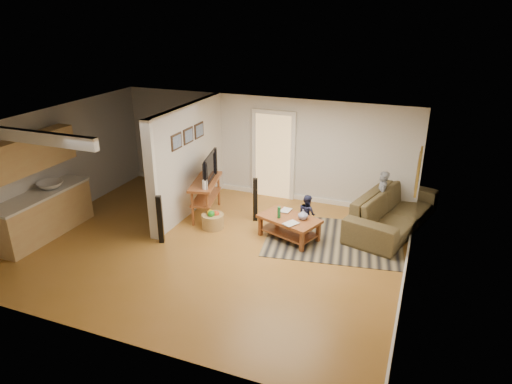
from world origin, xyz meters
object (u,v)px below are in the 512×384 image
at_px(sofa, 391,227).
at_px(coffee_table, 290,222).
at_px(toy_basket, 213,220).
at_px(speaker_left, 160,220).
at_px(child, 378,222).
at_px(toddler, 306,231).
at_px(tv_console, 206,184).
at_px(speaker_right, 255,200).

height_order(sofa, coffee_table, coffee_table).
bearing_deg(toy_basket, speaker_left, -124.99).
relative_size(coffee_table, toy_basket, 2.88).
height_order(toy_basket, child, child).
xyz_separation_m(sofa, child, (-0.30, 0.17, 0.00)).
bearing_deg(sofa, toddler, 132.95).
xyz_separation_m(tv_console, child, (3.73, 1.05, -0.77)).
bearing_deg(speaker_right, speaker_left, -150.78).
height_order(sofa, toddler, toddler).
xyz_separation_m(coffee_table, speaker_left, (-2.39, -1.10, 0.14)).
relative_size(speaker_right, child, 0.84).
distance_m(sofa, child, 0.35).
relative_size(sofa, coffee_table, 2.01).
bearing_deg(toy_basket, coffee_table, 4.34).
xyz_separation_m(child, toddler, (-1.38, -1.04, 0.00)).
relative_size(sofa, toy_basket, 5.80).
bearing_deg(tv_console, speaker_right, -6.57).
height_order(speaker_right, toy_basket, speaker_right).
bearing_deg(coffee_table, tv_console, 168.88).
xyz_separation_m(sofa, toy_basket, (-3.62, -1.43, 0.18)).
bearing_deg(child, sofa, 49.20).
height_order(sofa, child, child).
distance_m(speaker_right, child, 2.80).
height_order(speaker_left, toddler, speaker_left).
bearing_deg(toy_basket, child, 25.70).
xyz_separation_m(sofa, coffee_table, (-1.91, -1.30, 0.37)).
height_order(sofa, speaker_right, speaker_right).
relative_size(coffee_table, speaker_right, 1.38).
height_order(speaker_left, speaker_right, speaker_left).
bearing_deg(tv_console, child, 1.99).
relative_size(sofa, toddler, 3.30).
height_order(coffee_table, speaker_left, speaker_left).
xyz_separation_m(coffee_table, toy_basket, (-1.70, -0.13, -0.19)).
bearing_deg(toy_basket, toddler, 16.05).
xyz_separation_m(sofa, tv_console, (-4.03, -0.88, 0.77)).
bearing_deg(tv_console, toy_basket, -66.48).
bearing_deg(speaker_left, toddler, 8.14).
bearing_deg(speaker_left, coffee_table, 2.65).
bearing_deg(toddler, child, -102.60).
height_order(sofa, tv_console, tv_console).
xyz_separation_m(tv_console, toddler, (2.36, 0.01, -0.77)).
relative_size(toy_basket, toddler, 0.57).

